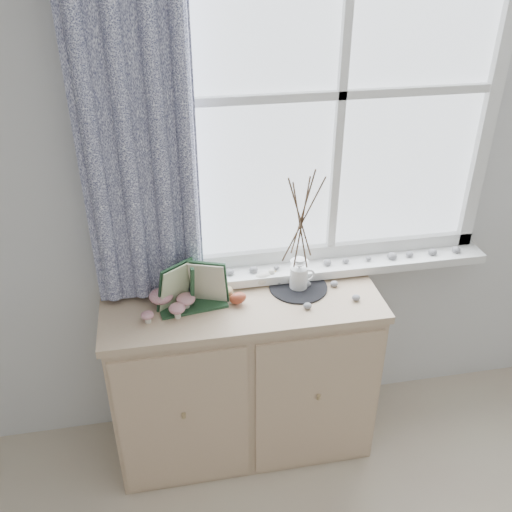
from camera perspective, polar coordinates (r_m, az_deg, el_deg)
The scene contains 8 objects.
sideboard at distance 2.71m, azimuth -1.24°, elevation -11.98°, with size 1.20×0.45×0.85m.
botanical_book at distance 2.33m, azimuth -6.36°, elevation -3.28°, with size 0.32×0.13×0.23m, color #1F4127, non-canonical shape.
toadstool_cluster at distance 2.38m, azimuth -8.70°, elevation -4.48°, with size 0.23×0.16×0.09m.
wooden_eggs at distance 2.46m, azimuth -2.99°, elevation -3.49°, with size 0.14×0.18×0.07m.
songbird_figurine at distance 2.53m, azimuth 0.74°, elevation -2.21°, with size 0.13×0.06×0.07m, color white, non-canonical shape.
crocheted_doily at distance 2.53m, azimuth 4.25°, elevation -3.12°, with size 0.26×0.26×0.01m, color black.
twig_pitcher at distance 2.36m, azimuth 4.56°, elevation 3.81°, with size 0.23×0.23×0.60m.
sideboard_pebbles at distance 2.50m, azimuth 6.06°, elevation -3.46°, with size 0.34×0.23×0.03m.
Camera 1 is at (-0.46, -0.21, 2.26)m, focal length 40.00 mm.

